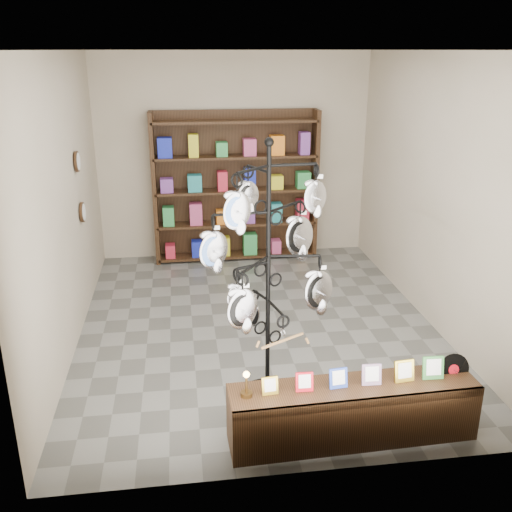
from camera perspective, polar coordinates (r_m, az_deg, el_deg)
The scene contains 6 objects.
ground at distance 6.68m, azimuth 0.11°, elevation -6.79°, with size 5.00×5.00×0.00m, color slate.
room_envelope at distance 6.07m, azimuth 0.12°, elevation 9.00°, with size 5.00×5.00×5.00m.
display_tree at distance 4.79m, azimuth 1.24°, elevation -0.08°, with size 1.30×1.30×2.36m.
front_shelf at distance 4.84m, azimuth 9.64°, elevation -15.08°, with size 2.02×0.48×0.71m.
back_shelving at distance 8.48m, azimuth -2.04°, elevation 6.46°, with size 2.42×0.36×2.20m.
wall_clocks at distance 6.97m, azimuth -17.21°, elevation 6.59°, with size 0.03×0.24×0.84m.
Camera 1 is at (-0.82, -5.90, 3.01)m, focal length 40.00 mm.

